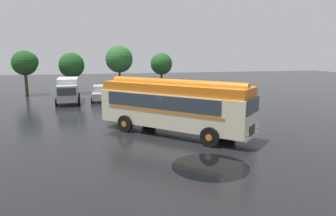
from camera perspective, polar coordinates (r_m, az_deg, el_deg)
name	(u,v)px	position (r m, az deg, el deg)	size (l,w,h in m)	color
ground_plane	(172,132)	(19.58, 0.85, -4.62)	(120.00, 120.00, 0.00)	black
vintage_bus	(174,104)	(18.84, 1.11, 0.68)	(8.78, 8.94, 3.49)	beige
car_near_left	(101,93)	(33.16, -12.70, 2.79)	(2.07, 4.26, 1.66)	#B7BABF
car_mid_left	(126,93)	(32.98, -7.95, 2.90)	(2.22, 4.33, 1.66)	#B7BABF
car_mid_right	(149,92)	(33.64, -3.66, 3.13)	(2.36, 4.38, 1.66)	#4C5156
car_far_right	(175,91)	(34.00, 1.32, 3.22)	(2.02, 4.23, 1.66)	#4C5156
box_van	(68,89)	(32.93, -18.51, 3.36)	(2.50, 5.84, 2.50)	silver
tree_far_left	(26,63)	(40.42, -25.46, 7.79)	(3.09, 2.99, 5.43)	#4C3823
tree_left_of_centre	(72,66)	(40.14, -17.88, 7.69)	(3.17, 3.17, 5.18)	#4C3823
tree_centre	(119,59)	(41.03, -9.32, 9.19)	(3.62, 3.62, 6.13)	#4C3823
tree_right_of_centre	(161,64)	(42.18, -1.25, 8.29)	(3.02, 3.02, 5.16)	#4C3823
puddle_patch	(210,166)	(13.98, 8.03, -10.93)	(3.54, 3.54, 0.01)	black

